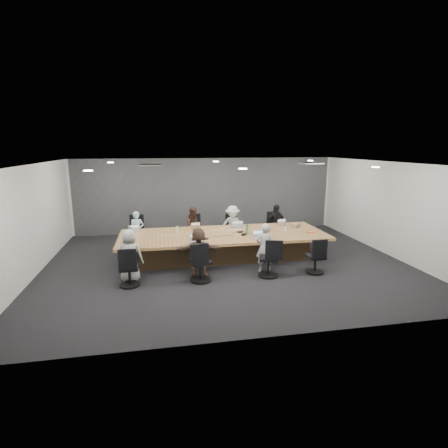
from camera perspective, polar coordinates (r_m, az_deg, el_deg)
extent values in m
cube|color=black|center=(9.99, 0.43, -6.39)|extent=(10.00, 8.00, 0.00)
cube|color=white|center=(9.45, 0.46, 9.88)|extent=(10.00, 8.00, 0.00)
cube|color=silver|center=(13.51, -2.85, 4.75)|extent=(10.00, 0.00, 2.80)
cube|color=silver|center=(5.87, 8.05, -5.94)|extent=(10.00, 0.00, 2.80)
cube|color=silver|center=(9.96, -29.05, 0.29)|extent=(0.00, 8.00, 2.80)
cube|color=silver|center=(11.66, 25.36, 2.26)|extent=(0.00, 8.00, 2.80)
cube|color=#56575B|center=(13.44, -2.80, 4.70)|extent=(9.80, 0.04, 2.80)
cube|color=#422F1D|center=(10.35, -0.10, -3.77)|extent=(4.80, 1.40, 0.66)
cube|color=tan|center=(10.26, -0.10, -1.79)|extent=(6.00, 2.20, 0.08)
imported|color=#A5CFE0|center=(11.44, -14.01, -1.07)|extent=(0.49, 0.36, 1.23)
cube|color=#B2B2B7|center=(10.88, -14.20, -1.07)|extent=(0.35, 0.28, 0.02)
imported|color=#35231B|center=(11.47, -4.88, -0.48)|extent=(0.72, 0.60, 1.32)
cube|color=#8C6647|center=(10.91, -4.59, -0.68)|extent=(0.33, 0.26, 0.02)
imported|color=silver|center=(11.66, 1.40, -0.22)|extent=(0.93, 0.64, 1.32)
cube|color=#B2B2B7|center=(11.12, 2.00, -0.39)|extent=(0.35, 0.25, 0.02)
imported|color=black|center=(12.06, 8.41, 0.08)|extent=(0.81, 0.44, 1.32)
cube|color=#B2B2B7|center=(11.53, 9.31, -0.07)|extent=(0.33, 0.27, 0.02)
imported|color=#A8A8A8|center=(8.84, -15.16, -4.94)|extent=(0.70, 0.51, 1.31)
cube|color=#8C6647|center=(9.34, -14.95, -3.38)|extent=(0.33, 0.26, 0.02)
imported|color=brown|center=(8.86, -4.15, -4.56)|extent=(1.22, 0.47, 1.28)
cube|color=#B2B2B7|center=(9.35, -4.55, -2.95)|extent=(0.31, 0.22, 0.02)
imported|color=#BABABA|center=(9.20, 6.67, -3.86)|extent=(0.53, 0.40, 1.31)
cube|color=#B2B2B7|center=(9.68, 5.72, -2.43)|extent=(0.30, 0.21, 0.02)
cylinder|color=#37774C|center=(10.30, -15.00, -1.17)|extent=(0.10, 0.10, 0.27)
cylinder|color=#37774C|center=(10.22, 3.79, -0.83)|extent=(0.10, 0.10, 0.28)
cylinder|color=silver|center=(10.29, -7.69, -1.00)|extent=(0.08, 0.08, 0.22)
cylinder|color=white|center=(10.40, -0.09, -1.08)|extent=(0.08, 0.08, 0.10)
cylinder|color=white|center=(10.77, 10.04, -0.81)|extent=(0.09, 0.09, 0.09)
cylinder|color=brown|center=(9.68, -15.24, -2.58)|extent=(0.10, 0.10, 0.10)
cube|color=black|center=(9.63, -3.03, -2.43)|extent=(0.15, 0.10, 0.03)
cube|color=black|center=(10.41, 2.66, -1.26)|extent=(0.19, 0.15, 0.03)
cube|color=black|center=(10.04, 3.27, -1.73)|extent=(0.15, 0.09, 0.06)
cube|color=gray|center=(11.20, 11.72, -0.26)|extent=(0.29, 0.26, 0.13)
cube|color=#EB5C34|center=(10.64, 13.93, -1.30)|extent=(0.21, 0.22, 0.04)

